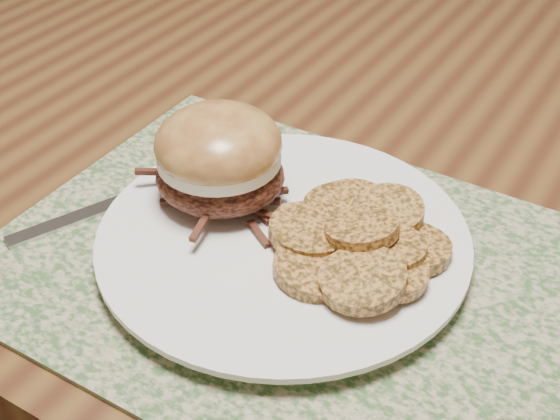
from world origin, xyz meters
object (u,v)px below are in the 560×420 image
Objects in this scene: dining_table at (454,196)px; fork at (112,205)px; dinner_plate at (283,242)px; pork_sandwich at (219,158)px.

dining_table is 0.34m from fork.
dinner_plate is (-0.05, -0.24, 0.09)m from dining_table.
pork_sandwich is 0.10m from fork.
pork_sandwich is (-0.07, 0.01, 0.04)m from dinner_plate.
dining_table is at bearing 78.03° from dinner_plate.
fork is at bearing -126.07° from dining_table.
pork_sandwich reaches higher than fork.
fork is at bearing -169.99° from dinner_plate.
pork_sandwich reaches higher than dining_table.
dinner_plate is at bearing -101.97° from dining_table.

